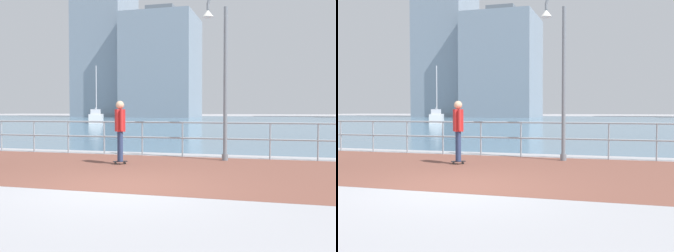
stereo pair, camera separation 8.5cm
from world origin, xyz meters
The scene contains 9 objects.
ground centered at (0.00, 40.00, 0.00)m, with size 220.00×220.00×0.00m, color #9E9EA3.
brick_paving centered at (0.00, 2.42, 0.00)m, with size 28.00×5.91×0.01m, color brown.
harbor_water centered at (0.00, 50.37, 0.00)m, with size 180.00×88.00×0.00m, color slate.
waterfront_railing centered at (0.00, 5.37, 0.80)m, with size 25.25×0.06×1.16m.
lamppost centered at (1.32, 4.72, 2.90)m, with size 0.79×0.45×5.25m.
skateboarder centered at (-1.30, 3.13, 1.09)m, with size 0.40×0.51×1.80m.
sailboat_red centered at (-18.12, 36.72, 0.67)m, with size 3.31×5.17×6.97m.
tower_glass centered at (-36.14, 79.71, 17.81)m, with size 11.81×13.52×37.29m.
tower_concrete centered at (-21.45, 77.24, 11.28)m, with size 15.29×14.91×24.21m.
Camera 1 is at (2.95, -7.25, 1.53)m, focal length 42.14 mm.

